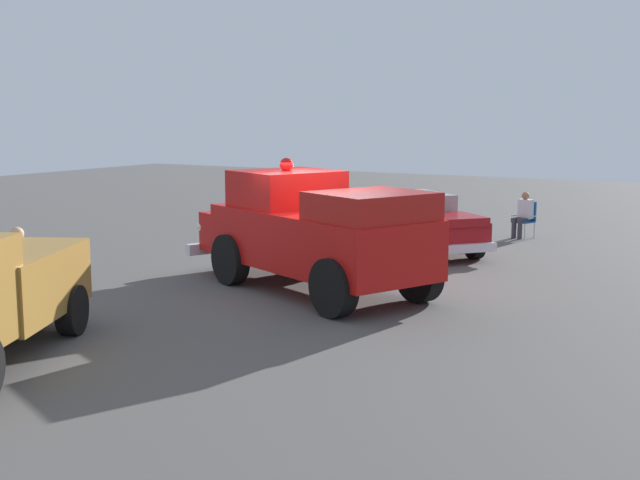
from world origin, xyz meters
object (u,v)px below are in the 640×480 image
(lawn_chair_spare, at_px, (310,216))
(traffic_cone, at_px, (64,299))
(lawn_chair_near_truck, at_px, (526,217))
(vintage_fire_truck, at_px, (313,231))
(lawn_chair_by_car, at_px, (368,212))
(spectator_seated, at_px, (523,213))
(spectator_standing, at_px, (19,270))
(classic_hot_rod, at_px, (418,222))

(lawn_chair_spare, xyz_separation_m, traffic_cone, (-1.07, 10.26, -0.28))
(lawn_chair_near_truck, bearing_deg, traffic_cone, 71.78)
(vintage_fire_truck, bearing_deg, traffic_cone, 56.13)
(lawn_chair_by_car, bearing_deg, lawn_chair_near_truck, -163.45)
(vintage_fire_truck, xyz_separation_m, traffic_cone, (2.67, 3.98, -0.89))
(lawn_chair_by_car, relative_size, spectator_seated, 0.79)
(vintage_fire_truck, distance_m, lawn_chair_near_truck, 9.26)
(lawn_chair_spare, bearing_deg, spectator_seated, -153.19)
(lawn_chair_by_car, xyz_separation_m, spectator_standing, (0.04, 12.70, 0.37))
(lawn_chair_near_truck, distance_m, spectator_standing, 14.64)
(lawn_chair_by_car, distance_m, lawn_chair_spare, 1.87)
(lawn_chair_near_truck, height_order, spectator_standing, spectator_standing)
(classic_hot_rod, relative_size, lawn_chair_spare, 4.42)
(spectator_standing, bearing_deg, lawn_chair_spare, -84.70)
(lawn_chair_by_car, distance_m, traffic_cone, 11.80)
(lawn_chair_spare, relative_size, spectator_standing, 0.61)
(lawn_chair_spare, xyz_separation_m, spectator_seated, (-5.33, -2.69, 0.11))
(spectator_standing, bearing_deg, spectator_seated, -107.22)
(lawn_chair_near_truck, bearing_deg, spectator_seated, 68.06)
(classic_hot_rod, bearing_deg, lawn_chair_near_truck, -114.38)
(vintage_fire_truck, height_order, lawn_chair_spare, vintage_fire_truck)
(classic_hot_rod, distance_m, spectator_standing, 10.59)
(lawn_chair_near_truck, relative_size, lawn_chair_spare, 1.00)
(vintage_fire_truck, distance_m, classic_hot_rod, 5.40)
(vintage_fire_truck, bearing_deg, lawn_chair_spare, -59.22)
(lawn_chair_near_truck, distance_m, lawn_chair_spare, 6.07)
(lawn_chair_spare, distance_m, traffic_cone, 10.32)
(vintage_fire_truck, distance_m, lawn_chair_by_car, 8.29)
(lawn_chair_spare, bearing_deg, lawn_chair_by_car, -124.89)
(traffic_cone, bearing_deg, spectator_seated, -108.18)
(classic_hot_rod, height_order, traffic_cone, classic_hot_rod)
(vintage_fire_truck, height_order, spectator_seated, vintage_fire_truck)
(spectator_seated, xyz_separation_m, spectator_standing, (4.29, 13.85, 0.27))
(vintage_fire_truck, relative_size, lawn_chair_by_car, 6.19)
(lawn_chair_spare, bearing_deg, lawn_chair_near_truck, -152.37)
(classic_hot_rod, distance_m, traffic_cone, 9.72)
(lawn_chair_spare, bearing_deg, traffic_cone, 95.96)
(vintage_fire_truck, height_order, classic_hot_rod, vintage_fire_truck)
(classic_hot_rod, bearing_deg, lawn_chair_by_car, -43.00)
(spectator_seated, bearing_deg, lawn_chair_by_car, 15.21)
(classic_hot_rod, bearing_deg, traffic_cone, 74.37)
(lawn_chair_by_car, distance_m, spectator_standing, 12.70)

